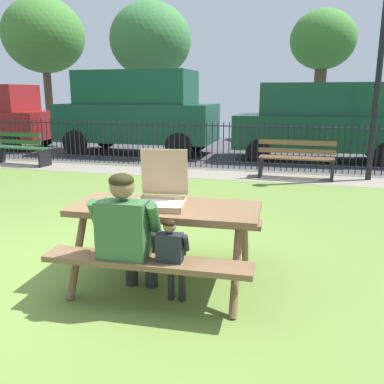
{
  "coord_description": "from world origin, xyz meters",
  "views": [
    {
      "loc": [
        2.11,
        -3.37,
        1.83
      ],
      "look_at": [
        1.01,
        0.9,
        0.75
      ],
      "focal_mm": 38.21,
      "sensor_mm": 36.0,
      "label": 1
    }
  ],
  "objects_px": {
    "pizza_box_open": "(162,192)",
    "parked_car_left": "(137,110)",
    "park_bench_center": "(296,160)",
    "far_tree_left": "(44,36)",
    "child_at_table": "(172,254)",
    "far_tree_center": "(323,42)",
    "lamp_post_walkway": "(380,60)",
    "far_tree_midleft": "(151,41)",
    "parked_car_center": "(321,120)",
    "pizza_slice_on_table": "(117,205)",
    "park_bench_left": "(20,149)",
    "picnic_table_foreground": "(166,223)",
    "adult_at_table": "(127,232)"
  },
  "relations": [
    {
      "from": "picnic_table_foreground",
      "to": "child_at_table",
      "type": "relative_size",
      "value": 2.25
    },
    {
      "from": "picnic_table_foreground",
      "to": "park_bench_left",
      "type": "distance_m",
      "value": 7.91
    },
    {
      "from": "adult_at_table",
      "to": "child_at_table",
      "type": "xyz_separation_m",
      "value": [
        0.4,
        -0.02,
        -0.15
      ]
    },
    {
      "from": "child_at_table",
      "to": "far_tree_center",
      "type": "xyz_separation_m",
      "value": [
        1.7,
        14.53,
        3.24
      ]
    },
    {
      "from": "pizza_box_open",
      "to": "parked_car_left",
      "type": "bearing_deg",
      "value": 113.4
    },
    {
      "from": "pizza_slice_on_table",
      "to": "far_tree_left",
      "type": "bearing_deg",
      "value": 125.2
    },
    {
      "from": "pizza_box_open",
      "to": "far_tree_left",
      "type": "distance_m",
      "value": 17.74
    },
    {
      "from": "park_bench_center",
      "to": "far_tree_left",
      "type": "xyz_separation_m",
      "value": [
        -11.61,
        8.57,
        3.95
      ]
    },
    {
      "from": "pizza_slice_on_table",
      "to": "park_bench_left",
      "type": "bearing_deg",
      "value": 133.56
    },
    {
      "from": "pizza_slice_on_table",
      "to": "far_tree_midleft",
      "type": "distance_m",
      "value": 15.26
    },
    {
      "from": "park_bench_center",
      "to": "far_tree_midleft",
      "type": "height_order",
      "value": "far_tree_midleft"
    },
    {
      "from": "pizza_box_open",
      "to": "park_bench_left",
      "type": "distance_m",
      "value": 7.85
    },
    {
      "from": "child_at_table",
      "to": "far_tree_left",
      "type": "relative_size",
      "value": 0.14
    },
    {
      "from": "pizza_box_open",
      "to": "picnic_table_foreground",
      "type": "bearing_deg",
      "value": -44.58
    },
    {
      "from": "adult_at_table",
      "to": "pizza_slice_on_table",
      "type": "bearing_deg",
      "value": 125.32
    },
    {
      "from": "park_bench_center",
      "to": "parked_car_left",
      "type": "height_order",
      "value": "parked_car_left"
    },
    {
      "from": "park_bench_left",
      "to": "child_at_table",
      "type": "bearing_deg",
      "value": -44.98
    },
    {
      "from": "parked_car_left",
      "to": "far_tree_midleft",
      "type": "xyz_separation_m",
      "value": [
        -1.66,
        5.88,
        2.71
      ]
    },
    {
      "from": "pizza_box_open",
      "to": "parked_car_left",
      "type": "distance_m",
      "value": 8.81
    },
    {
      "from": "pizza_box_open",
      "to": "far_tree_midleft",
      "type": "relative_size",
      "value": 0.1
    },
    {
      "from": "child_at_table",
      "to": "park_bench_center",
      "type": "distance_m",
      "value": 6.04
    },
    {
      "from": "pizza_box_open",
      "to": "child_at_table",
      "type": "bearing_deg",
      "value": -64.46
    },
    {
      "from": "parked_car_left",
      "to": "parked_car_center",
      "type": "bearing_deg",
      "value": 0.0
    },
    {
      "from": "child_at_table",
      "to": "lamp_post_walkway",
      "type": "distance_m",
      "value": 6.98
    },
    {
      "from": "pizza_slice_on_table",
      "to": "picnic_table_foreground",
      "type": "bearing_deg",
      "value": 15.81
    },
    {
      "from": "adult_at_table",
      "to": "far_tree_left",
      "type": "xyz_separation_m",
      "value": [
        -10.24,
        14.52,
        3.71
      ]
    },
    {
      "from": "picnic_table_foreground",
      "to": "park_bench_center",
      "type": "distance_m",
      "value": 5.57
    },
    {
      "from": "picnic_table_foreground",
      "to": "far_tree_left",
      "type": "height_order",
      "value": "far_tree_left"
    },
    {
      "from": "parked_car_left",
      "to": "far_tree_left",
      "type": "distance_m",
      "value": 9.55
    },
    {
      "from": "pizza_box_open",
      "to": "child_at_table",
      "type": "xyz_separation_m",
      "value": [
        0.27,
        -0.57,
        -0.39
      ]
    },
    {
      "from": "lamp_post_walkway",
      "to": "far_tree_midleft",
      "type": "height_order",
      "value": "far_tree_midleft"
    },
    {
      "from": "park_bench_center",
      "to": "far_tree_center",
      "type": "xyz_separation_m",
      "value": [
        0.73,
        8.57,
        3.33
      ]
    },
    {
      "from": "child_at_table",
      "to": "parked_car_center",
      "type": "relative_size",
      "value": 0.18
    },
    {
      "from": "parked_car_left",
      "to": "park_bench_left",
      "type": "bearing_deg",
      "value": -129.24
    },
    {
      "from": "lamp_post_walkway",
      "to": "parked_car_left",
      "type": "distance_m",
      "value": 6.82
    },
    {
      "from": "pizza_box_open",
      "to": "parked_car_center",
      "type": "bearing_deg",
      "value": 77.3
    },
    {
      "from": "picnic_table_foreground",
      "to": "far_tree_center",
      "type": "distance_m",
      "value": 14.49
    },
    {
      "from": "pizza_box_open",
      "to": "adult_at_table",
      "type": "bearing_deg",
      "value": -103.24
    },
    {
      "from": "child_at_table",
      "to": "park_bench_center",
      "type": "xyz_separation_m",
      "value": [
        0.97,
        5.96,
        -0.09
      ]
    },
    {
      "from": "child_at_table",
      "to": "far_tree_center",
      "type": "relative_size",
      "value": 0.17
    },
    {
      "from": "pizza_slice_on_table",
      "to": "parked_car_center",
      "type": "distance_m",
      "value": 8.55
    },
    {
      "from": "pizza_slice_on_table",
      "to": "park_bench_center",
      "type": "height_order",
      "value": "park_bench_center"
    },
    {
      "from": "parked_car_center",
      "to": "picnic_table_foreground",
      "type": "bearing_deg",
      "value": -102.3
    },
    {
      "from": "adult_at_table",
      "to": "far_tree_left",
      "type": "distance_m",
      "value": 18.15
    },
    {
      "from": "picnic_table_foreground",
      "to": "pizza_slice_on_table",
      "type": "xyz_separation_m",
      "value": [
        -0.45,
        -0.13,
        0.18
      ]
    },
    {
      "from": "far_tree_center",
      "to": "pizza_slice_on_table",
      "type": "bearing_deg",
      "value": -99.52
    },
    {
      "from": "pizza_box_open",
      "to": "park_bench_center",
      "type": "xyz_separation_m",
      "value": [
        1.24,
        5.39,
        -0.48
      ]
    },
    {
      "from": "park_bench_center",
      "to": "lamp_post_walkway",
      "type": "relative_size",
      "value": 0.4
    },
    {
      "from": "lamp_post_walkway",
      "to": "parked_car_left",
      "type": "relative_size",
      "value": 0.86
    },
    {
      "from": "pizza_box_open",
      "to": "parked_car_left",
      "type": "height_order",
      "value": "parked_car_left"
    }
  ]
}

